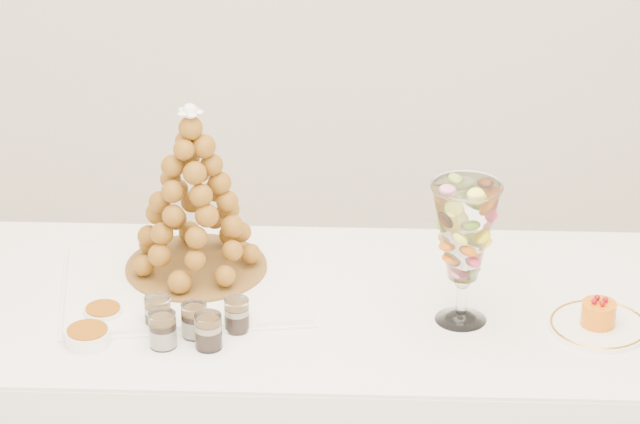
{
  "coord_description": "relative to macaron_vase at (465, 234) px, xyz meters",
  "views": [
    {
      "loc": [
        0.11,
        -2.66,
        2.35
      ],
      "look_at": [
        0.04,
        0.22,
        0.92
      ],
      "focal_mm": 85.0,
      "sensor_mm": 36.0,
      "label": 1
    }
  ],
  "objects": [
    {
      "name": "verrine_b",
      "position": [
        -0.57,
        -0.08,
        -0.17
      ],
      "size": [
        0.06,
        0.06,
        0.07
      ],
      "primitive_type": "cylinder",
      "rotation": [
        0.0,
        0.0,
        0.03
      ],
      "color": "white",
      "rests_on": "buffet_table"
    },
    {
      "name": "ramekin_front",
      "position": [
        -0.79,
        -0.12,
        -0.19
      ],
      "size": [
        0.1,
        0.1,
        0.03
      ],
      "primitive_type": "cylinder",
      "color": "white",
      "rests_on": "buffet_table"
    },
    {
      "name": "verrine_c",
      "position": [
        -0.48,
        -0.06,
        -0.17
      ],
      "size": [
        0.07,
        0.07,
        0.07
      ],
      "primitive_type": "cylinder",
      "rotation": [
        0.0,
        0.0,
        0.24
      ],
      "color": "white",
      "rests_on": "buffet_table"
    },
    {
      "name": "macaron_vase",
      "position": [
        0.0,
        0.0,
        0.0
      ],
      "size": [
        0.15,
        0.15,
        0.32
      ],
      "color": "white",
      "rests_on": "buffet_table"
    },
    {
      "name": "verrine_d",
      "position": [
        -0.63,
        -0.13,
        -0.17
      ],
      "size": [
        0.07,
        0.07,
        0.08
      ],
      "primitive_type": "cylinder",
      "rotation": [
        0.0,
        0.0,
        0.15
      ],
      "color": "white",
      "rests_on": "buffet_table"
    },
    {
      "name": "lace_tray",
      "position": [
        -0.61,
        0.12,
        -0.2
      ],
      "size": [
        0.58,
        0.46,
        0.02
      ],
      "primitive_type": "cube",
      "rotation": [
        0.0,
        0.0,
        0.13
      ],
      "color": "white",
      "rests_on": "buffet_table"
    },
    {
      "name": "croquembouche",
      "position": [
        -0.59,
        0.18,
        0.01
      ],
      "size": [
        0.33,
        0.33,
        0.4
      ],
      "rotation": [
        0.0,
        0.0,
        0.3
      ],
      "color": "brown",
      "rests_on": "lace_tray"
    },
    {
      "name": "cake_plate",
      "position": [
        0.29,
        -0.03,
        -0.2
      ],
      "size": [
        0.21,
        0.21,
        0.01
      ],
      "primitive_type": "cylinder",
      "color": "white",
      "rests_on": "buffet_table"
    },
    {
      "name": "verrine_a",
      "position": [
        -0.65,
        -0.06,
        -0.17
      ],
      "size": [
        0.06,
        0.06,
        0.08
      ],
      "primitive_type": "cylinder",
      "rotation": [
        0.0,
        0.0,
        -0.08
      ],
      "color": "white",
      "rests_on": "buffet_table"
    },
    {
      "name": "verrine_e",
      "position": [
        -0.53,
        -0.13,
        -0.17
      ],
      "size": [
        0.06,
        0.06,
        0.08
      ],
      "primitive_type": "cylinder",
      "rotation": [
        0.0,
        0.0,
        0.1
      ],
      "color": "white",
      "rests_on": "buffet_table"
    },
    {
      "name": "mousse_cake",
      "position": [
        0.29,
        -0.03,
        -0.17
      ],
      "size": [
        0.07,
        0.07,
        0.06
      ],
      "color": "orange",
      "rests_on": "cake_plate"
    },
    {
      "name": "ramekin_back",
      "position": [
        -0.77,
        -0.02,
        -0.19
      ],
      "size": [
        0.08,
        0.08,
        0.03
      ],
      "primitive_type": "cylinder",
      "color": "white",
      "rests_on": "buffet_table"
    }
  ]
}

